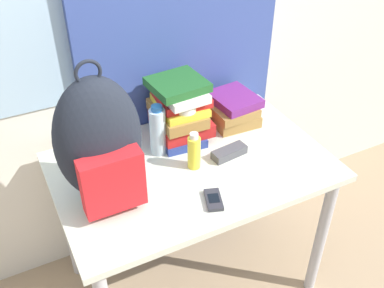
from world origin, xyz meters
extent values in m
cube|color=silver|center=(0.00, 0.79, 1.25)|extent=(6.00, 0.05, 2.50)
cube|color=#9EBCD1|center=(-0.44, 0.76, 1.30)|extent=(1.10, 0.01, 0.80)
cube|color=#384C93|center=(0.14, 0.74, 1.25)|extent=(0.93, 0.04, 2.50)
cube|color=beige|center=(0.00, 0.35, 0.72)|extent=(1.10, 0.71, 0.03)
cylinder|color=#B2B2B7|center=(0.49, 0.06, 0.35)|extent=(0.05, 0.05, 0.70)
cylinder|color=#B2B2B7|center=(-0.49, 0.65, 0.35)|extent=(0.05, 0.05, 0.70)
cylinder|color=#B2B2B7|center=(0.49, 0.65, 0.35)|extent=(0.05, 0.05, 0.70)
ellipsoid|color=#1E232D|center=(-0.36, 0.34, 0.97)|extent=(0.31, 0.20, 0.48)
cube|color=red|center=(-0.36, 0.22, 0.88)|extent=(0.21, 0.07, 0.22)
torus|color=#1E232D|center=(-0.36, 0.34, 1.23)|extent=(0.09, 0.01, 0.09)
cube|color=navy|center=(0.03, 0.57, 0.75)|extent=(0.20, 0.29, 0.04)
cube|color=red|center=(0.05, 0.55, 0.80)|extent=(0.23, 0.25, 0.06)
cube|color=olive|center=(0.03, 0.56, 0.85)|extent=(0.19, 0.27, 0.05)
cube|color=yellow|center=(0.04, 0.56, 0.89)|extent=(0.19, 0.25, 0.03)
cube|color=red|center=(0.05, 0.56, 0.92)|extent=(0.22, 0.23, 0.03)
cube|color=silver|center=(0.04, 0.56, 0.96)|extent=(0.18, 0.27, 0.03)
cube|color=#1E5623|center=(0.03, 0.55, 0.99)|extent=(0.23, 0.22, 0.04)
cube|color=olive|center=(0.31, 0.57, 0.76)|extent=(0.21, 0.24, 0.05)
cube|color=olive|center=(0.30, 0.56, 0.80)|extent=(0.19, 0.23, 0.04)
cube|color=#6B2370|center=(0.32, 0.56, 0.84)|extent=(0.20, 0.23, 0.04)
cylinder|color=silver|center=(-0.09, 0.49, 0.83)|extent=(0.07, 0.07, 0.20)
cylinder|color=#286BB7|center=(-0.09, 0.49, 0.95)|extent=(0.04, 0.04, 0.02)
cylinder|color=white|center=(0.03, 0.48, 0.85)|extent=(0.08, 0.08, 0.23)
cylinder|color=black|center=(0.03, 0.48, 0.97)|extent=(0.05, 0.05, 0.02)
cylinder|color=yellow|center=(0.00, 0.34, 0.80)|extent=(0.05, 0.05, 0.14)
cylinder|color=white|center=(0.00, 0.34, 0.88)|extent=(0.03, 0.03, 0.02)
cube|color=#2D2D33|center=(-0.03, 0.12, 0.74)|extent=(0.09, 0.12, 0.02)
cube|color=black|center=(-0.03, 0.12, 0.75)|extent=(0.05, 0.06, 0.00)
cube|color=#47474C|center=(0.16, 0.33, 0.75)|extent=(0.16, 0.07, 0.04)
camera|label=1|loc=(-0.63, -0.91, 1.87)|focal=42.00mm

